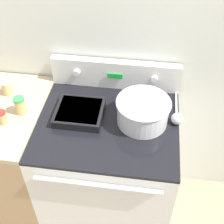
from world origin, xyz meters
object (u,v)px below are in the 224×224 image
at_px(mixing_bowl, 143,110).
at_px(spice_jar_red_cap, 2,117).
at_px(ladle, 177,116).
at_px(casserole_dish, 79,112).
at_px(spice_jar_green_cap, 20,105).
at_px(spice_jar_white_cap, 7,88).

xyz_separation_m(mixing_bowl, spice_jar_red_cap, (-0.75, -0.13, -0.03)).
height_order(ladle, spice_jar_red_cap, spice_jar_red_cap).
xyz_separation_m(casserole_dish, spice_jar_red_cap, (-0.40, -0.12, 0.03)).
height_order(mixing_bowl, spice_jar_red_cap, mixing_bowl).
relative_size(casserole_dish, ladle, 0.87).
relative_size(mixing_bowl, spice_jar_red_cap, 3.67).
height_order(spice_jar_green_cap, spice_jar_white_cap, spice_jar_green_cap).
relative_size(mixing_bowl, casserole_dish, 1.12).
relative_size(spice_jar_green_cap, spice_jar_white_cap, 1.13).
bearing_deg(mixing_bowl, spice_jar_white_cap, 172.17).
xyz_separation_m(mixing_bowl, casserole_dish, (-0.35, -0.00, -0.05)).
bearing_deg(spice_jar_red_cap, mixing_bowl, 9.56).
bearing_deg(spice_jar_red_cap, spice_jar_white_cap, 105.68).
bearing_deg(mixing_bowl, ladle, 10.12).
bearing_deg(spice_jar_green_cap, ladle, 4.54).
bearing_deg(spice_jar_red_cap, spice_jar_green_cap, 51.94).
bearing_deg(ladle, spice_jar_white_cap, 175.54).
height_order(ladle, spice_jar_green_cap, spice_jar_green_cap).
height_order(spice_jar_red_cap, spice_jar_white_cap, spice_jar_white_cap).
height_order(ladle, spice_jar_white_cap, spice_jar_white_cap).
relative_size(ladle, spice_jar_red_cap, 3.75).
relative_size(ladle, spice_jar_green_cap, 2.85).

